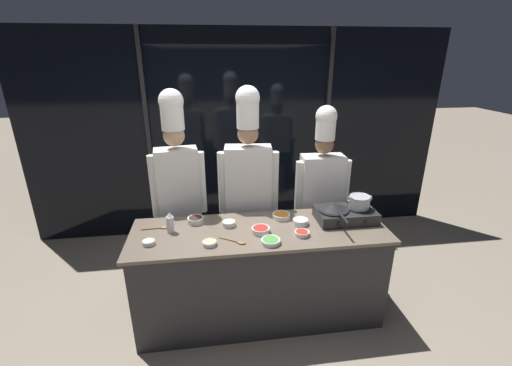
{
  "coord_description": "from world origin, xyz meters",
  "views": [
    {
      "loc": [
        -0.4,
        -2.66,
        2.39
      ],
      "look_at": [
        0.0,
        0.25,
        1.27
      ],
      "focal_mm": 24.0,
      "sensor_mm": 36.0,
      "label": 1
    }
  ],
  "objects_px": {
    "portable_stove": "(345,215)",
    "serving_spoon_solid": "(161,228)",
    "prep_bowl_garlic": "(229,223)",
    "prep_bowl_soy_glaze": "(196,220)",
    "prep_bowl_bean_sprouts": "(149,242)",
    "squeeze_bottle_clear": "(170,223)",
    "chef_line": "(322,185)",
    "stock_pot": "(359,202)",
    "prep_bowl_chili_flakes": "(302,233)",
    "serving_spoon_slotted": "(238,242)",
    "chef_head": "(178,177)",
    "prep_bowl_scallions": "(271,241)",
    "frying_pan": "(334,207)",
    "prep_bowl_ginger": "(209,243)",
    "prep_bowl_rice": "(300,221)",
    "prep_bowl_carrots": "(281,215)",
    "chef_sous": "(248,177)",
    "prep_bowl_bell_pepper": "(261,230)"
  },
  "relations": [
    {
      "from": "prep_bowl_bell_pepper",
      "to": "chef_head",
      "type": "xyz_separation_m",
      "value": [
        -0.74,
        0.64,
        0.29
      ]
    },
    {
      "from": "portable_stove",
      "to": "chef_head",
      "type": "distance_m",
      "value": 1.66
    },
    {
      "from": "frying_pan",
      "to": "prep_bowl_scallions",
      "type": "height_order",
      "value": "frying_pan"
    },
    {
      "from": "squeeze_bottle_clear",
      "to": "chef_sous",
      "type": "distance_m",
      "value": 0.91
    },
    {
      "from": "chef_sous",
      "to": "stock_pot",
      "type": "bearing_deg",
      "value": 159.91
    },
    {
      "from": "squeeze_bottle_clear",
      "to": "prep_bowl_carrots",
      "type": "xyz_separation_m",
      "value": [
        1.01,
        0.14,
        -0.06
      ]
    },
    {
      "from": "serving_spoon_slotted",
      "to": "chef_sous",
      "type": "xyz_separation_m",
      "value": [
        0.18,
        0.74,
        0.29
      ]
    },
    {
      "from": "prep_bowl_ginger",
      "to": "prep_bowl_rice",
      "type": "xyz_separation_m",
      "value": [
        0.83,
        0.25,
        0.01
      ]
    },
    {
      "from": "serving_spoon_slotted",
      "to": "prep_bowl_garlic",
      "type": "bearing_deg",
      "value": 100.26
    },
    {
      "from": "serving_spoon_slotted",
      "to": "chef_head",
      "type": "distance_m",
      "value": 0.99
    },
    {
      "from": "prep_bowl_bean_sprouts",
      "to": "squeeze_bottle_clear",
      "type": "bearing_deg",
      "value": 49.17
    },
    {
      "from": "prep_bowl_bean_sprouts",
      "to": "prep_bowl_scallions",
      "type": "bearing_deg",
      "value": -6.74
    },
    {
      "from": "prep_bowl_bean_sprouts",
      "to": "chef_head",
      "type": "relative_size",
      "value": 0.05
    },
    {
      "from": "prep_bowl_scallions",
      "to": "serving_spoon_slotted",
      "type": "xyz_separation_m",
      "value": [
        -0.27,
        0.05,
        -0.02
      ]
    },
    {
      "from": "stock_pot",
      "to": "prep_bowl_rice",
      "type": "bearing_deg",
      "value": -177.36
    },
    {
      "from": "prep_bowl_scallions",
      "to": "prep_bowl_rice",
      "type": "distance_m",
      "value": 0.44
    },
    {
      "from": "prep_bowl_scallions",
      "to": "chef_line",
      "type": "distance_m",
      "value": 1.05
    },
    {
      "from": "prep_bowl_scallions",
      "to": "chef_sous",
      "type": "height_order",
      "value": "chef_sous"
    },
    {
      "from": "prep_bowl_bean_sprouts",
      "to": "chef_line",
      "type": "distance_m",
      "value": 1.81
    },
    {
      "from": "prep_bowl_bell_pepper",
      "to": "prep_bowl_soy_glaze",
      "type": "bearing_deg",
      "value": 154.92
    },
    {
      "from": "prep_bowl_ginger",
      "to": "chef_head",
      "type": "height_order",
      "value": "chef_head"
    },
    {
      "from": "chef_head",
      "to": "squeeze_bottle_clear",
      "type": "bearing_deg",
      "value": 78.29
    },
    {
      "from": "stock_pot",
      "to": "prep_bowl_chili_flakes",
      "type": "relative_size",
      "value": 1.68
    },
    {
      "from": "portable_stove",
      "to": "prep_bowl_rice",
      "type": "height_order",
      "value": "portable_stove"
    },
    {
      "from": "chef_head",
      "to": "prep_bowl_bell_pepper",
      "type": "bearing_deg",
      "value": 131.95
    },
    {
      "from": "prep_bowl_bell_pepper",
      "to": "serving_spoon_solid",
      "type": "relative_size",
      "value": 0.65
    },
    {
      "from": "stock_pot",
      "to": "prep_bowl_rice",
      "type": "distance_m",
      "value": 0.58
    },
    {
      "from": "prep_bowl_carrots",
      "to": "chef_sous",
      "type": "distance_m",
      "value": 0.52
    },
    {
      "from": "stock_pot",
      "to": "prep_bowl_chili_flakes",
      "type": "xyz_separation_m",
      "value": [
        -0.6,
        -0.23,
        -0.16
      ]
    },
    {
      "from": "portable_stove",
      "to": "serving_spoon_solid",
      "type": "distance_m",
      "value": 1.69
    },
    {
      "from": "prep_bowl_bean_sprouts",
      "to": "prep_bowl_garlic",
      "type": "xyz_separation_m",
      "value": [
        0.67,
        0.23,
        0.01
      ]
    },
    {
      "from": "portable_stove",
      "to": "chef_line",
      "type": "xyz_separation_m",
      "value": [
        -0.09,
        0.47,
        0.12
      ]
    },
    {
      "from": "serving_spoon_slotted",
      "to": "prep_bowl_carrots",
      "type": "bearing_deg",
      "value": 40.81
    },
    {
      "from": "prep_bowl_ginger",
      "to": "serving_spoon_solid",
      "type": "xyz_separation_m",
      "value": [
        -0.43,
        0.35,
        -0.01
      ]
    },
    {
      "from": "prep_bowl_chili_flakes",
      "to": "chef_line",
      "type": "relative_size",
      "value": 0.07
    },
    {
      "from": "prep_bowl_chili_flakes",
      "to": "serving_spoon_solid",
      "type": "bearing_deg",
      "value": 166.24
    },
    {
      "from": "prep_bowl_scallions",
      "to": "prep_bowl_soy_glaze",
      "type": "height_order",
      "value": "prep_bowl_soy_glaze"
    },
    {
      "from": "prep_bowl_rice",
      "to": "prep_bowl_carrots",
      "type": "xyz_separation_m",
      "value": [
        -0.15,
        0.15,
        -0.0
      ]
    },
    {
      "from": "prep_bowl_chili_flakes",
      "to": "portable_stove",
      "type": "bearing_deg",
      "value": 25.42
    },
    {
      "from": "stock_pot",
      "to": "prep_bowl_chili_flakes",
      "type": "height_order",
      "value": "stock_pot"
    },
    {
      "from": "prep_bowl_soy_glaze",
      "to": "serving_spoon_slotted",
      "type": "xyz_separation_m",
      "value": [
        0.35,
        -0.4,
        -0.02
      ]
    },
    {
      "from": "serving_spoon_slotted",
      "to": "chef_sous",
      "type": "height_order",
      "value": "chef_sous"
    },
    {
      "from": "portable_stove",
      "to": "serving_spoon_slotted",
      "type": "height_order",
      "value": "portable_stove"
    },
    {
      "from": "prep_bowl_carrots",
      "to": "chef_line",
      "type": "xyz_separation_m",
      "value": [
        0.5,
        0.35,
        0.15
      ]
    },
    {
      "from": "portable_stove",
      "to": "prep_bowl_bean_sprouts",
      "type": "bearing_deg",
      "value": -173.5
    },
    {
      "from": "prep_bowl_scallions",
      "to": "chef_head",
      "type": "bearing_deg",
      "value": 133.53
    },
    {
      "from": "prep_bowl_garlic",
      "to": "prep_bowl_soy_glaze",
      "type": "height_order",
      "value": "prep_bowl_soy_glaze"
    },
    {
      "from": "frying_pan",
      "to": "prep_bowl_bell_pepper",
      "type": "bearing_deg",
      "value": -169.98
    },
    {
      "from": "chef_head",
      "to": "prep_bowl_scallions",
      "type": "bearing_deg",
      "value": 126.44
    },
    {
      "from": "frying_pan",
      "to": "prep_bowl_soy_glaze",
      "type": "bearing_deg",
      "value": 173.48
    }
  ]
}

